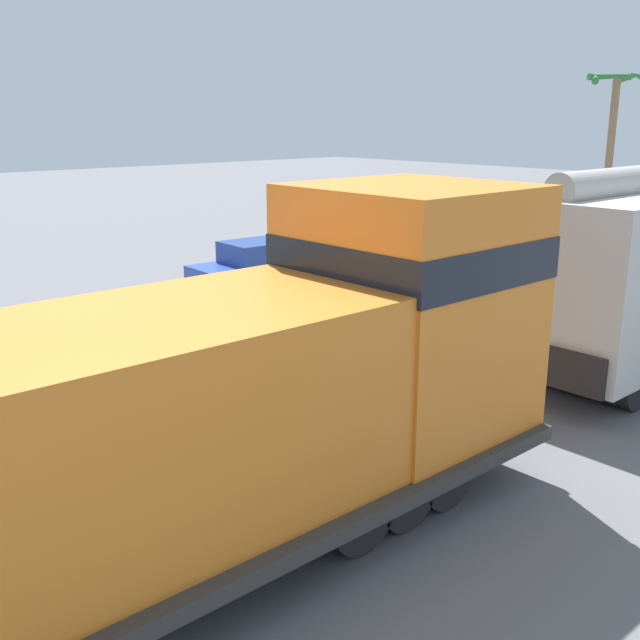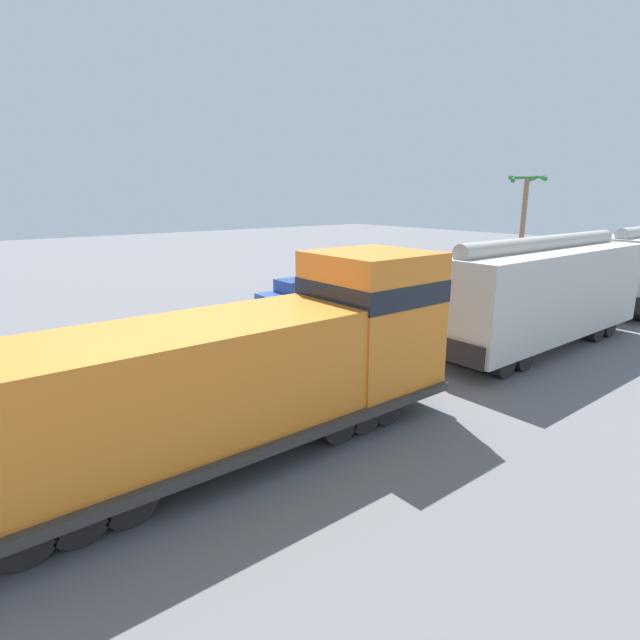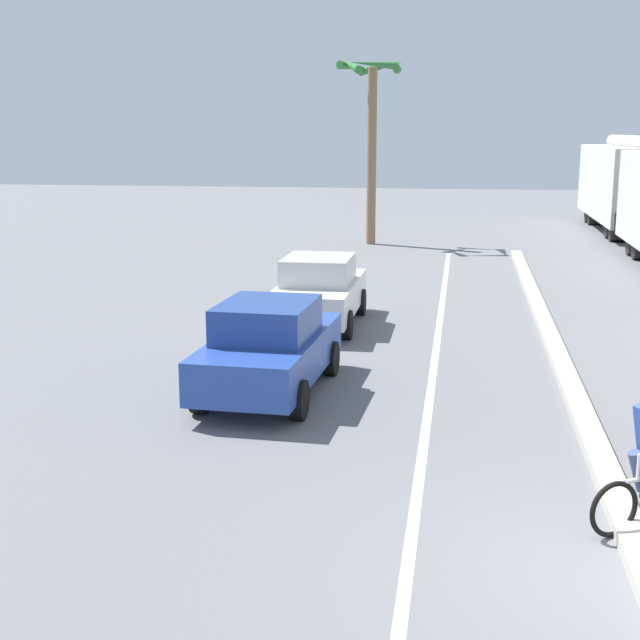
% 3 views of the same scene
% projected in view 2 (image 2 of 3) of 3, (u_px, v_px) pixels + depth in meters
% --- Properties ---
extents(ground_plane, '(120.00, 120.00, 0.00)m').
position_uv_depth(ground_plane, '(253.00, 362.00, 17.23)').
color(ground_plane, slate).
extents(median_curb, '(0.36, 36.00, 0.16)m').
position_uv_depth(median_curb, '(377.00, 331.00, 20.83)').
color(median_curb, '#B2AD9E').
rests_on(median_curb, ground).
extents(lane_stripe, '(0.14, 36.00, 0.01)m').
position_uv_depth(lane_stripe, '(339.00, 321.00, 22.67)').
color(lane_stripe, silver).
rests_on(lane_stripe, ground).
extents(locomotive, '(3.10, 11.61, 4.20)m').
position_uv_depth(locomotive, '(255.00, 371.00, 11.05)').
color(locomotive, orange).
rests_on(locomotive, ground).
extents(hopper_car_lead, '(2.90, 10.60, 4.18)m').
position_uv_depth(hopper_car_lead, '(539.00, 293.00, 18.33)').
color(hopper_car_lead, beige).
rests_on(hopper_car_lead, ground).
extents(parked_car_blue, '(1.99, 4.28, 1.62)m').
position_uv_depth(parked_car_blue, '(300.00, 295.00, 24.43)').
color(parked_car_blue, '#28479E').
rests_on(parked_car_blue, ground).
extents(parked_car_white, '(1.84, 4.20, 1.62)m').
position_uv_depth(parked_car_white, '(379.00, 283.00, 27.74)').
color(parked_car_white, silver).
rests_on(parked_car_white, ground).
extents(cyclist, '(1.48, 0.97, 1.71)m').
position_uv_depth(cyclist, '(287.00, 334.00, 17.62)').
color(cyclist, black).
rests_on(cyclist, ground).
extents(palm_tree_near, '(2.53, 2.62, 7.17)m').
position_uv_depth(palm_tree_near, '(525.00, 201.00, 36.08)').
color(palm_tree_near, '#846647').
rests_on(palm_tree_near, ground).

